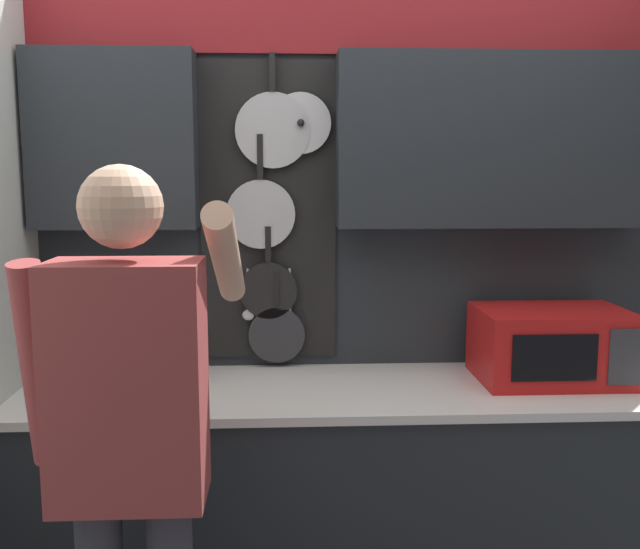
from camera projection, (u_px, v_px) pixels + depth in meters
base_cabinet_counter at (346, 506)px, 2.60m from camera, size 2.30×0.63×0.89m
back_wall_unit at (346, 215)px, 2.73m from camera, size 2.87×0.20×2.50m
microwave at (552, 345)px, 2.60m from camera, size 0.54×0.38×0.26m
knife_block at (167, 361)px, 2.54m from camera, size 0.11×0.15×0.26m
utensil_crock at (83, 363)px, 2.53m from camera, size 0.12×0.12×0.35m
person at (131, 432)px, 1.81m from camera, size 0.54×0.61×1.67m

